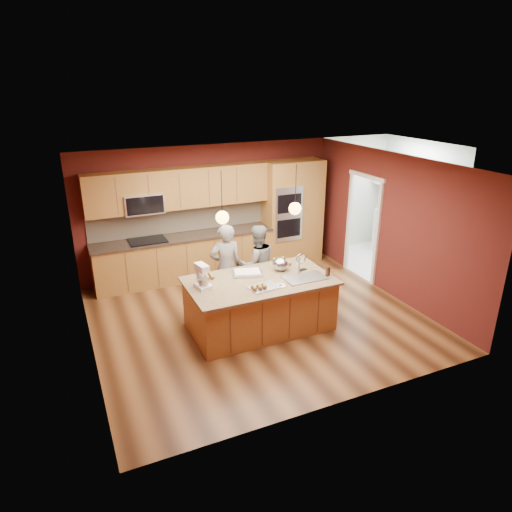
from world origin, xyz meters
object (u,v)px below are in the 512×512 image
person_right (257,264)px  stand_mixer (202,278)px  mixing_bowl (281,264)px  island (261,303)px  person_left (226,267)px

person_right → stand_mixer: bearing=32.8°
stand_mixer → mixing_bowl: (1.43, 0.13, -0.06)m
island → mixing_bowl: 0.75m
mixing_bowl → stand_mixer: bearing=-174.8°
island → mixing_bowl: (0.48, 0.23, 0.54)m
person_right → mixing_bowl: (0.13, -0.69, 0.24)m
person_right → mixing_bowl: size_ratio=5.42×
island → person_right: 1.03m
person_right → island: bearing=69.8°
person_left → mixing_bowl: (0.74, -0.69, 0.19)m
island → person_right: person_right is taller
island → person_right: bearing=69.1°
person_left → stand_mixer: bearing=53.5°
stand_mixer → mixing_bowl: bearing=-5.7°
stand_mixer → mixing_bowl: stand_mixer is taller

